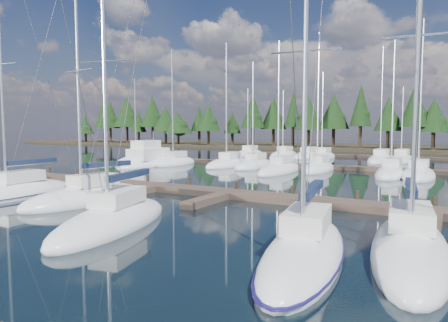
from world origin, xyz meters
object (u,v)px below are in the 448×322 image
Objects in this scene: front_sailboat_1 at (13,193)px; motor_yacht_left at (149,161)px; front_sailboat_4 at (305,253)px; front_sailboat_5 at (410,248)px; front_sailboat_3 at (114,221)px; main_dock at (225,195)px; front_sailboat_2 at (88,198)px.

motor_yacht_left is at bearing 108.60° from front_sailboat_1.
front_sailboat_5 is (3.05, 2.36, 0.01)m from front_sailboat_4.
front_sailboat_4 is (9.07, -0.06, -0.01)m from front_sailboat_3.
front_sailboat_4 reaches higher than main_dock.
front_sailboat_2 is at bearing 12.46° from front_sailboat_1.
front_sailboat_1 is at bearing 179.66° from front_sailboat_5.
front_sailboat_3 is 30.70m from motor_yacht_left.
front_sailboat_5 reaches higher than motor_yacht_left.
main_dock is 3.48× the size of front_sailboat_4.
front_sailboat_3 is (5.96, -3.70, -0.00)m from front_sailboat_2.
main_dock is 3.27× the size of front_sailboat_3.
front_sailboat_5 is at bearing -30.91° from main_dock.
front_sailboat_1 is 11.89m from front_sailboat_3.
front_sailboat_3 reaches higher than main_dock.
front_sailboat_3 is 0.98× the size of front_sailboat_5.
front_sailboat_1 is at bearing -71.40° from motor_yacht_left.
front_sailboat_3 reaches higher than motor_yacht_left.
front_sailboat_1 is 22.91m from motor_yacht_left.
front_sailboat_2 reaches higher than front_sailboat_5.
main_dock is 3.06× the size of front_sailboat_2.
front_sailboat_2 is 1.37× the size of motor_yacht_left.
front_sailboat_2 is at bearing -57.61° from motor_yacht_left.
front_sailboat_3 is at bearing -31.83° from front_sailboat_2.
front_sailboat_3 is at bearing -51.91° from motor_yacht_left.
main_dock is 9.27m from front_sailboat_3.
front_sailboat_1 reaches higher than front_sailboat_5.
front_sailboat_2 is (5.67, 1.25, 0.00)m from front_sailboat_1.
front_sailboat_1 is at bearing 173.10° from front_sailboat_4.
front_sailboat_1 reaches higher than front_sailboat_2.
front_sailboat_2 is 24.23m from motor_yacht_left.
front_sailboat_4 is 0.92× the size of front_sailboat_5.
front_sailboat_5 reaches higher than front_sailboat_3.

